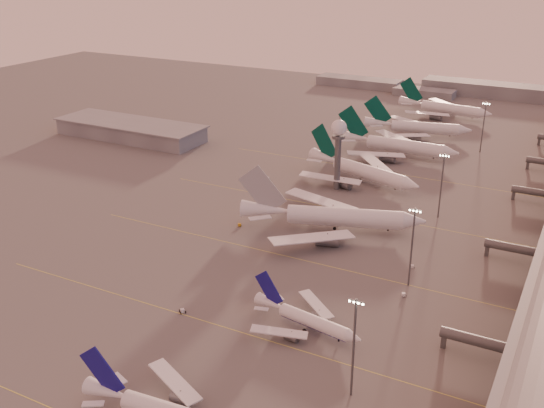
% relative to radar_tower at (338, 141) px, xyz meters
% --- Properties ---
extents(ground, '(700.00, 700.00, 0.00)m').
position_rel_radar_tower_xyz_m(ground, '(-5.00, -120.00, -20.95)').
color(ground, '#5F5C5C').
rests_on(ground, ground).
extents(taxiway_markings, '(180.00, 185.25, 0.02)m').
position_rel_radar_tower_xyz_m(taxiway_markings, '(25.00, -64.00, -20.94)').
color(taxiway_markings, '#D2CB4A').
rests_on(taxiway_markings, ground).
extents(hangar, '(82.00, 27.00, 8.50)m').
position_rel_radar_tower_xyz_m(hangar, '(-125.00, 20.00, -16.63)').
color(hangar, slate).
rests_on(hangar, ground).
extents(radar_tower, '(6.40, 6.40, 31.10)m').
position_rel_radar_tower_xyz_m(radar_tower, '(0.00, 0.00, 0.00)').
color(radar_tower, '#515458').
rests_on(radar_tower, ground).
extents(mast_a, '(3.60, 0.56, 25.00)m').
position_rel_radar_tower_xyz_m(mast_a, '(53.00, -120.00, -7.21)').
color(mast_a, '#515458').
rests_on(mast_a, ground).
extents(mast_b, '(3.60, 0.56, 25.00)m').
position_rel_radar_tower_xyz_m(mast_b, '(50.00, -65.00, -7.21)').
color(mast_b, '#515458').
rests_on(mast_b, ground).
extents(mast_c, '(3.60, 0.56, 25.00)m').
position_rel_radar_tower_xyz_m(mast_c, '(45.00, -10.00, -7.21)').
color(mast_c, '#515458').
rests_on(mast_c, ground).
extents(mast_d, '(3.60, 0.56, 25.00)m').
position_rel_radar_tower_xyz_m(mast_d, '(43.00, 80.00, -7.21)').
color(mast_d, '#515458').
rests_on(mast_d, ground).
extents(distant_horizon, '(165.00, 37.50, 9.00)m').
position_rel_radar_tower_xyz_m(distant_horizon, '(-2.38, 205.14, -17.06)').
color(distant_horizon, slate).
rests_on(distant_horizon, ground).
extents(narrowbody_mid, '(33.50, 26.53, 13.16)m').
position_rel_radar_tower_xyz_m(narrowbody_mid, '(32.97, -100.83, -18.28)').
color(narrowbody_mid, white).
rests_on(narrowbody_mid, ground).
extents(widebody_white, '(63.74, 50.25, 23.28)m').
position_rel_radar_tower_xyz_m(widebody_white, '(14.61, -39.44, -16.91)').
color(widebody_white, white).
rests_on(widebody_white, ground).
extents(greentail_a, '(56.48, 44.88, 21.27)m').
position_rel_radar_tower_xyz_m(greentail_a, '(6.39, 13.04, -17.19)').
color(greentail_a, white).
rests_on(greentail_a, ground).
extents(greentail_b, '(60.55, 48.92, 22.00)m').
position_rel_radar_tower_xyz_m(greentail_b, '(8.39, 55.45, -17.06)').
color(greentail_b, white).
rests_on(greentail_b, ground).
extents(greentail_c, '(55.94, 44.71, 20.58)m').
position_rel_radar_tower_xyz_m(greentail_c, '(7.68, 93.31, -17.31)').
color(greentail_c, white).
rests_on(greentail_c, ground).
extents(greentail_d, '(57.21, 45.95, 20.83)m').
position_rel_radar_tower_xyz_m(greentail_d, '(10.08, 142.18, -17.27)').
color(greentail_d, white).
rests_on(greentail_d, ground).
extents(gsv_tug_mid, '(4.20, 4.01, 1.04)m').
position_rel_radar_tower_xyz_m(gsv_tug_mid, '(-0.91, -109.28, -20.41)').
color(gsv_tug_mid, silver).
rests_on(gsv_tug_mid, ground).
extents(gsv_truck_b, '(6.00, 4.23, 2.29)m').
position_rel_radar_tower_xyz_m(gsv_truck_b, '(51.12, -72.01, -19.78)').
color(gsv_truck_b, silver).
rests_on(gsv_truck_b, ground).
extents(gsv_truck_c, '(5.32, 5.28, 2.23)m').
position_rel_radar_tower_xyz_m(gsv_truck_c, '(-16.22, -51.33, -19.81)').
color(gsv_truck_c, '#C18D16').
rests_on(gsv_truck_c, ground).
extents(gsv_catering_b, '(4.96, 3.23, 3.75)m').
position_rel_radar_tower_xyz_m(gsv_catering_b, '(48.13, -53.64, -19.07)').
color(gsv_catering_b, silver).
rests_on(gsv_catering_b, ground).
extents(gsv_tug_far, '(3.97, 4.17, 1.03)m').
position_rel_radar_tower_xyz_m(gsv_tug_far, '(18.48, -21.16, -20.42)').
color(gsv_tug_far, silver).
rests_on(gsv_tug_far, ground).
extents(gsv_truck_d, '(2.77, 5.11, 1.96)m').
position_rel_radar_tower_xyz_m(gsv_truck_d, '(-30.82, -2.48, -19.95)').
color(gsv_truck_d, silver).
rests_on(gsv_truck_d, ground).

